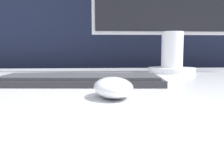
# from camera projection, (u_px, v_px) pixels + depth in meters

# --- Properties ---
(partition_panel) EXTENTS (5.00, 0.03, 1.28)m
(partition_panel) POSITION_uv_depth(u_px,v_px,m) (114.00, 85.00, 1.42)
(partition_panel) COLOR black
(partition_panel) RESTS_ON ground_plane
(computer_mouse_near) EXTENTS (0.08, 0.12, 0.04)m
(computer_mouse_near) POSITION_uv_depth(u_px,v_px,m) (113.00, 87.00, 0.48)
(computer_mouse_near) COLOR white
(computer_mouse_near) RESTS_ON desk
(keyboard) EXTENTS (0.42, 0.18, 0.02)m
(keyboard) POSITION_uv_depth(u_px,v_px,m) (81.00, 80.00, 0.67)
(keyboard) COLOR #28282D
(keyboard) RESTS_ON desk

